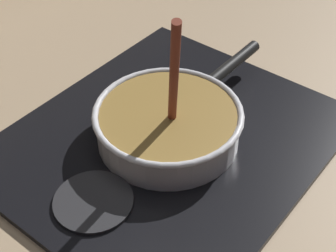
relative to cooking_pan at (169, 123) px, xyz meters
name	(u,v)px	position (x,y,z in m)	size (l,w,h in m)	color
ground	(208,204)	(-0.05, -0.12, -0.07)	(2.40, 1.60, 0.04)	#9E8466
hob_plate	(168,141)	(0.00, 0.00, -0.04)	(0.56, 0.48, 0.01)	black
burner_ring	(168,137)	(0.00, 0.00, -0.03)	(0.16, 0.16, 0.01)	#592D0C
spare_burner	(93,201)	(-0.18, 0.00, -0.03)	(0.12, 0.12, 0.01)	#262628
cooking_pan	(169,123)	(0.00, 0.00, 0.00)	(0.40, 0.25, 0.27)	silver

